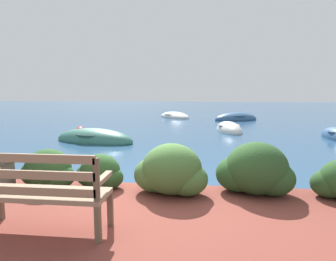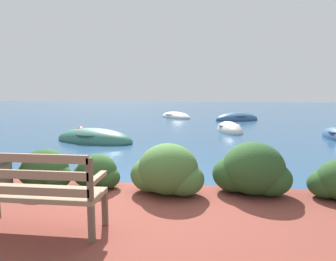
% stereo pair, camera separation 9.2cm
% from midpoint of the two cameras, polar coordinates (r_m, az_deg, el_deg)
% --- Properties ---
extents(ground_plane, '(80.00, 80.00, 0.00)m').
position_cam_midpoint_polar(ground_plane, '(5.24, -3.90, -12.28)').
color(ground_plane, navy).
extents(park_bench, '(1.45, 0.48, 0.93)m').
position_cam_midpoint_polar(park_bench, '(3.63, -23.22, -10.38)').
color(park_bench, brown).
rests_on(park_bench, patio_terrace).
extents(hedge_clump_left, '(0.93, 0.67, 0.63)m').
position_cam_midpoint_polar(hedge_clump_left, '(5.26, -21.95, -7.11)').
color(hedge_clump_left, '#284C23').
rests_on(hedge_clump_left, patio_terrace).
extents(hedge_clump_centre, '(0.81, 0.58, 0.55)m').
position_cam_midpoint_polar(hedge_clump_centre, '(5.03, -12.95, -7.86)').
color(hedge_clump_centre, '#284C23').
rests_on(hedge_clump_centre, patio_terrace).
extents(hedge_clump_right, '(1.14, 0.82, 0.78)m').
position_cam_midpoint_polar(hedge_clump_right, '(4.58, 0.41, -7.92)').
color(hedge_clump_right, '#426B33').
rests_on(hedge_clump_right, patio_terrace).
extents(hedge_clump_far_right, '(1.17, 0.84, 0.80)m').
position_cam_midpoint_polar(hedge_clump_far_right, '(4.77, 16.23, -7.50)').
color(hedge_clump_far_right, '#284C23').
rests_on(hedge_clump_far_right, patio_terrace).
extents(rowboat_nearest, '(3.20, 1.97, 0.82)m').
position_cam_midpoint_polar(rowboat_nearest, '(10.72, -13.62, -1.70)').
color(rowboat_nearest, '#336B5B').
rests_on(rowboat_nearest, ground_plane).
extents(rowboat_far, '(1.33, 2.39, 0.75)m').
position_cam_midpoint_polar(rowboat_far, '(13.23, 11.81, 0.10)').
color(rowboat_far, silver).
rests_on(rowboat_far, ground_plane).
extents(rowboat_outer, '(2.89, 2.09, 0.81)m').
position_cam_midpoint_polar(rowboat_outer, '(18.07, 13.14, 2.11)').
color(rowboat_outer, '#2D517A').
rests_on(rowboat_outer, ground_plane).
extents(rowboat_distant, '(2.66, 2.87, 0.64)m').
position_cam_midpoint_polar(rowboat_distant, '(19.45, 1.62, 2.66)').
color(rowboat_distant, silver).
rests_on(rowboat_distant, ground_plane).
extents(mooring_buoy, '(0.47, 0.47, 0.43)m').
position_cam_midpoint_polar(mooring_buoy, '(12.86, -16.06, -0.21)').
color(mooring_buoy, red).
rests_on(mooring_buoy, ground_plane).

